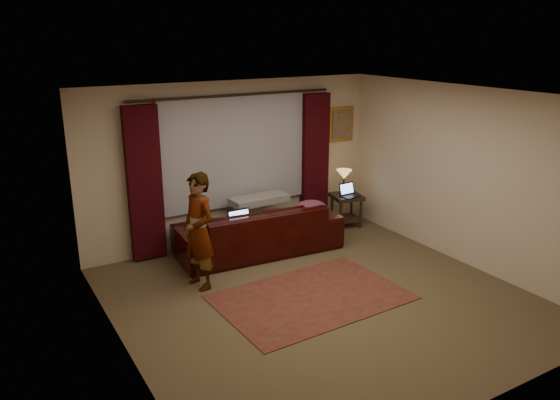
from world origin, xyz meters
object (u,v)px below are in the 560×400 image
at_px(end_table, 346,210).
at_px(tiffany_lamp, 344,182).
at_px(laptop_table, 351,190).
at_px(laptop_sofa, 243,221).
at_px(sofa, 258,221).
at_px(person, 199,231).

bearing_deg(end_table, tiffany_lamp, 98.07).
bearing_deg(laptop_table, end_table, 79.96).
relative_size(laptop_sofa, laptop_table, 1.15).
xyz_separation_m(tiffany_lamp, laptop_table, (-0.00, -0.21, -0.10)).
height_order(sofa, laptop_table, sofa).
xyz_separation_m(sofa, person, (-1.26, -0.67, 0.28)).
xyz_separation_m(laptop_sofa, laptop_table, (2.26, 0.35, 0.04)).
bearing_deg(laptop_table, sofa, -179.97).
xyz_separation_m(sofa, laptop_sofa, (-0.37, -0.21, 0.13)).
distance_m(tiffany_lamp, person, 3.31).
bearing_deg(person, laptop_sofa, 106.45).
distance_m(end_table, laptop_table, 0.42).
bearing_deg(laptop_sofa, end_table, 12.07).
height_order(tiffany_lamp, laptop_table, tiffany_lamp).
xyz_separation_m(sofa, end_table, (1.91, 0.27, -0.23)).
height_order(sofa, laptop_sofa, sofa).
bearing_deg(end_table, sofa, -172.04).
height_order(sofa, person, person).
bearing_deg(tiffany_lamp, person, -162.07).
xyz_separation_m(tiffany_lamp, person, (-3.15, -1.02, 0.00)).
bearing_deg(person, sofa, 106.97).
distance_m(laptop_sofa, laptop_table, 2.29).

